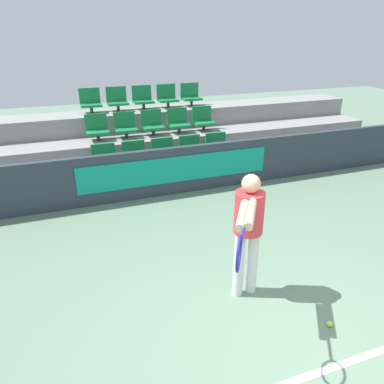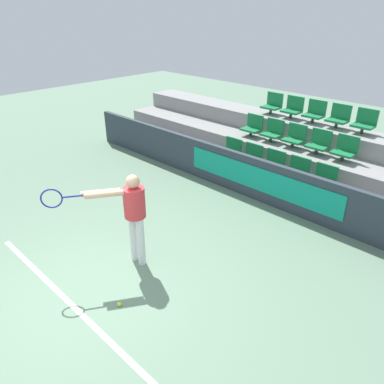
{
  "view_description": "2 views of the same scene",
  "coord_description": "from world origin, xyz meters",
  "px_view_note": "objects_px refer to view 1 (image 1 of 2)",
  "views": [
    {
      "loc": [
        -2.04,
        -2.31,
        3.12
      ],
      "look_at": [
        -0.22,
        2.66,
        0.77
      ],
      "focal_mm": 35.0,
      "sensor_mm": 36.0,
      "label": 1
    },
    {
      "loc": [
        4.19,
        -2.01,
        3.95
      ],
      "look_at": [
        -0.02,
        2.34,
        0.9
      ],
      "focal_mm": 35.0,
      "sensor_mm": 36.0,
      "label": 2
    }
  ],
  "objects_px": {
    "stadium_chair_10": "(90,101)",
    "stadium_chair_5": "(97,128)",
    "stadium_chair_9": "(203,119)",
    "stadium_chair_0": "(105,159)",
    "stadium_chair_12": "(143,98)",
    "stadium_chair_14": "(191,95)",
    "stadium_chair_1": "(135,156)",
    "stadium_chair_8": "(178,121)",
    "stadium_chair_7": "(152,124)",
    "stadium_chair_6": "(125,126)",
    "stadium_chair_2": "(163,152)",
    "tennis_player": "(248,225)",
    "tennis_ball": "(330,324)",
    "stadium_chair_11": "(117,100)",
    "stadium_chair_3": "(191,149)",
    "stadium_chair_4": "(217,147)",
    "stadium_chair_13": "(167,97)"
  },
  "relations": [
    {
      "from": "stadium_chair_10",
      "to": "stadium_chair_5",
      "type": "bearing_deg",
      "value": -90.0
    },
    {
      "from": "stadium_chair_9",
      "to": "stadium_chair_0",
      "type": "bearing_deg",
      "value": -160.9
    },
    {
      "from": "stadium_chair_12",
      "to": "stadium_chair_14",
      "type": "xyz_separation_m",
      "value": [
        1.23,
        0.0,
        0.0
      ]
    },
    {
      "from": "stadium_chair_1",
      "to": "stadium_chair_9",
      "type": "xyz_separation_m",
      "value": [
        1.85,
        0.85,
        0.43
      ]
    },
    {
      "from": "stadium_chair_8",
      "to": "stadium_chair_10",
      "type": "relative_size",
      "value": 1.0
    },
    {
      "from": "stadium_chair_7",
      "to": "stadium_chair_0",
      "type": "bearing_deg",
      "value": -145.29
    },
    {
      "from": "stadium_chair_6",
      "to": "stadium_chair_8",
      "type": "bearing_deg",
      "value": 0.0
    },
    {
      "from": "stadium_chair_2",
      "to": "tennis_player",
      "type": "distance_m",
      "value": 3.99
    },
    {
      "from": "stadium_chair_9",
      "to": "stadium_chair_5",
      "type": "bearing_deg",
      "value": 180.0
    },
    {
      "from": "stadium_chair_0",
      "to": "stadium_chair_6",
      "type": "distance_m",
      "value": 1.14
    },
    {
      "from": "tennis_ball",
      "to": "stadium_chair_11",
      "type": "bearing_deg",
      "value": 100.22
    },
    {
      "from": "stadium_chair_2",
      "to": "stadium_chair_12",
      "type": "xyz_separation_m",
      "value": [
        0.0,
        1.71,
        0.86
      ]
    },
    {
      "from": "stadium_chair_3",
      "to": "stadium_chair_9",
      "type": "height_order",
      "value": "stadium_chair_9"
    },
    {
      "from": "stadium_chair_9",
      "to": "stadium_chair_6",
      "type": "bearing_deg",
      "value": 180.0
    },
    {
      "from": "tennis_ball",
      "to": "stadium_chair_5",
      "type": "bearing_deg",
      "value": 107.58
    },
    {
      "from": "stadium_chair_4",
      "to": "stadium_chair_9",
      "type": "distance_m",
      "value": 0.95
    },
    {
      "from": "stadium_chair_3",
      "to": "tennis_player",
      "type": "bearing_deg",
      "value": -100.54
    },
    {
      "from": "stadium_chair_2",
      "to": "stadium_chair_6",
      "type": "distance_m",
      "value": 1.14
    },
    {
      "from": "stadium_chair_8",
      "to": "stadium_chair_0",
      "type": "bearing_deg",
      "value": -155.21
    },
    {
      "from": "stadium_chair_7",
      "to": "stadium_chair_8",
      "type": "height_order",
      "value": "same"
    },
    {
      "from": "stadium_chair_5",
      "to": "stadium_chair_13",
      "type": "bearing_deg",
      "value": 24.79
    },
    {
      "from": "stadium_chair_7",
      "to": "tennis_player",
      "type": "bearing_deg",
      "value": -91.45
    },
    {
      "from": "stadium_chair_1",
      "to": "stadium_chair_7",
      "type": "bearing_deg",
      "value": 54.18
    },
    {
      "from": "stadium_chair_6",
      "to": "stadium_chair_11",
      "type": "distance_m",
      "value": 0.95
    },
    {
      "from": "stadium_chair_0",
      "to": "tennis_ball",
      "type": "relative_size",
      "value": 8.28
    },
    {
      "from": "stadium_chair_9",
      "to": "stadium_chair_13",
      "type": "distance_m",
      "value": 1.14
    },
    {
      "from": "stadium_chair_2",
      "to": "stadium_chair_7",
      "type": "height_order",
      "value": "stadium_chair_7"
    },
    {
      "from": "stadium_chair_2",
      "to": "stadium_chair_4",
      "type": "height_order",
      "value": "same"
    },
    {
      "from": "stadium_chair_8",
      "to": "tennis_ball",
      "type": "distance_m",
      "value": 5.74
    },
    {
      "from": "stadium_chair_9",
      "to": "stadium_chair_10",
      "type": "height_order",
      "value": "stadium_chair_10"
    },
    {
      "from": "stadium_chair_7",
      "to": "stadium_chair_13",
      "type": "bearing_deg",
      "value": 54.18
    },
    {
      "from": "stadium_chair_5",
      "to": "stadium_chair_7",
      "type": "xyz_separation_m",
      "value": [
        1.23,
        0.0,
        0.0
      ]
    },
    {
      "from": "stadium_chair_4",
      "to": "stadium_chair_5",
      "type": "xyz_separation_m",
      "value": [
        -2.46,
        0.85,
        0.43
      ]
    },
    {
      "from": "stadium_chair_4",
      "to": "stadium_chair_11",
      "type": "xyz_separation_m",
      "value": [
        -1.85,
        1.71,
        0.86
      ]
    },
    {
      "from": "stadium_chair_2",
      "to": "stadium_chair_4",
      "type": "bearing_deg",
      "value": 0.0
    },
    {
      "from": "stadium_chair_5",
      "to": "stadium_chair_9",
      "type": "relative_size",
      "value": 1.0
    },
    {
      "from": "stadium_chair_4",
      "to": "stadium_chair_3",
      "type": "bearing_deg",
      "value": 180.0
    },
    {
      "from": "stadium_chair_8",
      "to": "stadium_chair_9",
      "type": "relative_size",
      "value": 1.0
    },
    {
      "from": "stadium_chair_9",
      "to": "stadium_chair_2",
      "type": "bearing_deg",
      "value": -145.29
    },
    {
      "from": "stadium_chair_12",
      "to": "stadium_chair_5",
      "type": "bearing_deg",
      "value": -145.29
    },
    {
      "from": "stadium_chair_13",
      "to": "tennis_player",
      "type": "xyz_separation_m",
      "value": [
        -0.74,
        -5.68,
        -0.52
      ]
    },
    {
      "from": "stadium_chair_12",
      "to": "tennis_ball",
      "type": "xyz_separation_m",
      "value": [
        0.55,
        -6.49,
        -1.5
      ]
    },
    {
      "from": "stadium_chair_4",
      "to": "tennis_player",
      "type": "bearing_deg",
      "value": -108.84
    },
    {
      "from": "stadium_chair_4",
      "to": "stadium_chair_14",
      "type": "xyz_separation_m",
      "value": [
        0.0,
        1.71,
        0.86
      ]
    },
    {
      "from": "stadium_chair_13",
      "to": "stadium_chair_14",
      "type": "bearing_deg",
      "value": 0.0
    },
    {
      "from": "stadium_chair_2",
      "to": "stadium_chair_12",
      "type": "bearing_deg",
      "value": 90.0
    },
    {
      "from": "stadium_chair_6",
      "to": "tennis_player",
      "type": "height_order",
      "value": "tennis_player"
    },
    {
      "from": "stadium_chair_7",
      "to": "stadium_chair_12",
      "type": "height_order",
      "value": "stadium_chair_12"
    },
    {
      "from": "stadium_chair_14",
      "to": "stadium_chair_9",
      "type": "bearing_deg",
      "value": -90.0
    },
    {
      "from": "stadium_chair_1",
      "to": "stadium_chair_12",
      "type": "height_order",
      "value": "stadium_chair_12"
    }
  ]
}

